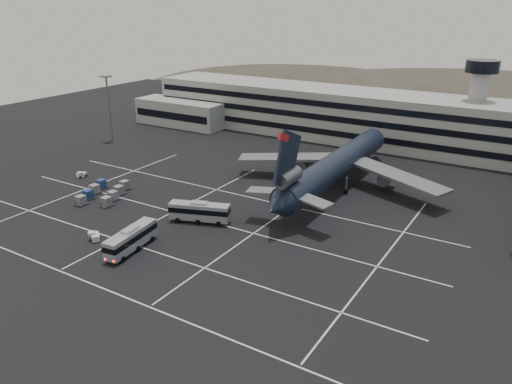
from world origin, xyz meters
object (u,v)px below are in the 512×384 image
(bus_near, at_px, (131,238))
(bus_far, at_px, (200,211))
(trijet_main, at_px, (336,166))
(tug_a, at_px, (81,175))
(uld_cluster, at_px, (104,193))

(bus_near, xyz_separation_m, bus_far, (2.63, 14.51, 0.01))
(bus_near, relative_size, bus_far, 1.00)
(trijet_main, xyz_separation_m, bus_far, (-14.07, -28.49, -3.12))
(bus_near, bearing_deg, tug_a, 143.00)
(bus_far, height_order, uld_cluster, bus_far)
(bus_far, bearing_deg, tug_a, 62.12)
(trijet_main, height_order, bus_far, trijet_main)
(bus_near, relative_size, uld_cluster, 0.82)
(tug_a, bearing_deg, bus_near, -21.15)
(trijet_main, relative_size, uld_cluster, 4.22)
(tug_a, relative_size, uld_cluster, 0.17)
(tug_a, bearing_deg, bus_far, 0.09)
(bus_near, xyz_separation_m, uld_cluster, (-21.72, 14.06, -1.17))
(bus_near, height_order, tug_a, bus_near)
(uld_cluster, bearing_deg, trijet_main, 37.00)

